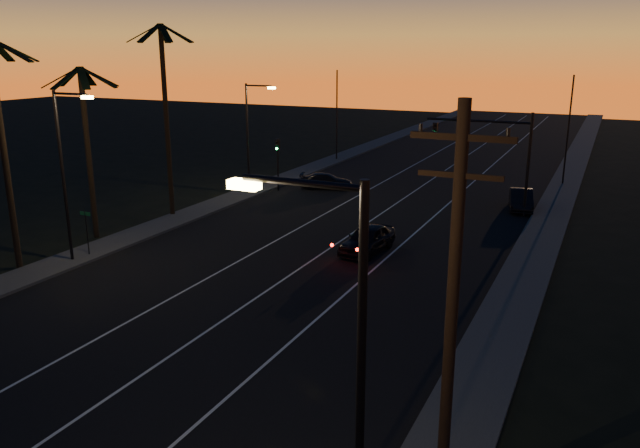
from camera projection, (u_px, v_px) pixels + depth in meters
The scene contains 21 objects.
road at pixel (336, 238), 37.51m from camera, with size 20.00×170.00×0.01m, color black.
sidewalk_left at pixel (185, 216), 42.08m from camera, with size 2.40×170.00×0.16m, color #333431.
sidewalk_right at pixel (530, 263), 32.89m from camera, with size 2.40×170.00×0.16m, color #333431.
lane_stripe_left at pixel (292, 232), 38.73m from camera, with size 0.12×160.00×0.01m, color silver.
lane_stripe_mid at pixel (344, 239), 37.30m from camera, with size 0.12×160.00×0.01m, color silver.
lane_stripe_right at pixel (400, 246), 35.86m from camera, with size 0.12×160.00×0.01m, color silver.
palm_near at pixel (1, 132), 30.32m from camera, with size 4.25×4.16×11.53m.
palm_mid at pixel (86, 134), 36.01m from camera, with size 4.25×4.16×10.03m.
palm_far at pixel (165, 103), 40.46m from camera, with size 4.25×4.16×12.53m.
streetlight_left_near at pixel (66, 164), 31.75m from camera, with size 2.55×0.26×9.00m.
streetlight_left_far at pixel (251, 130), 47.50m from camera, with size 2.55×0.26×8.50m.
streetlight_right_near at pixel (345, 387), 10.77m from camera, with size 2.55×0.26×9.00m.
street_sign at pixel (87, 228), 33.65m from camera, with size 0.70×0.06×2.60m.
utility_pole at pixel (452, 311), 13.89m from camera, with size 2.20×0.28×10.00m.
signal_mast at pixel (493, 144), 41.99m from camera, with size 7.10×0.41×7.00m.
signal_post at pixel (278, 155), 49.32m from camera, with size 0.28×0.37×4.20m.
far_pole_left at pixel (337, 116), 62.58m from camera, with size 0.14×0.14×9.00m, color black.
far_pole_right at pixel (568, 131), 50.94m from camera, with size 0.14×0.14×9.00m, color black.
lead_car at pixel (367, 239), 34.71m from camera, with size 2.23×5.09×1.51m.
right_car at pixel (521, 199), 44.04m from camera, with size 2.28×4.52×1.42m.
cross_car at pixel (327, 181), 50.66m from camera, with size 4.62×3.04×1.24m.
Camera 1 is at (14.42, -2.88, 10.94)m, focal length 35.00 mm.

